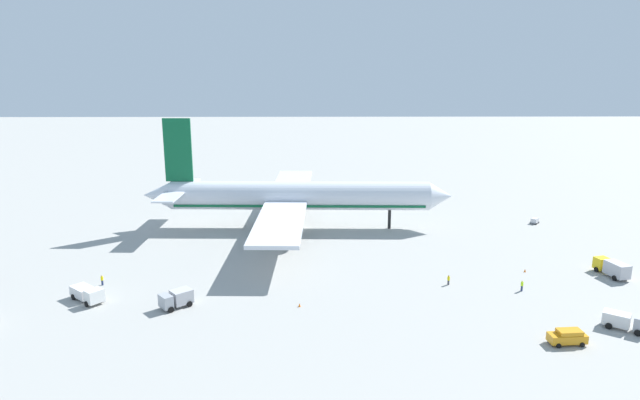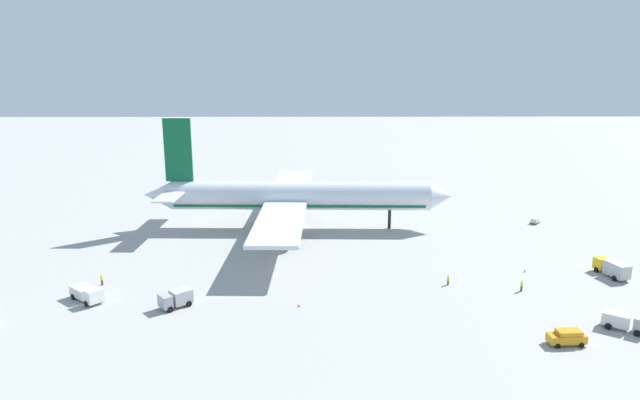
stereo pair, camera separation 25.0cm
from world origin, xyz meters
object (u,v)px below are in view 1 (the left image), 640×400
at_px(service_van, 568,337).
at_px(traffic_cone_2, 197,193).
at_px(service_truck_0, 612,268).
at_px(service_truck_2, 177,298).
at_px(baggage_cart_0, 535,221).
at_px(service_truck_4, 625,321).
at_px(traffic_cone_4, 300,305).
at_px(traffic_cone_3, 170,194).
at_px(traffic_cone_1, 525,270).
at_px(ground_worker_0, 449,280).
at_px(service_truck_3, 87,293).
at_px(traffic_cone_0, 444,195).
at_px(airliner, 294,196).
at_px(ground_worker_1, 522,286).
at_px(ground_worker_2, 102,280).

bearing_deg(service_van, traffic_cone_2, 126.78).
relative_size(service_truck_0, service_truck_2, 1.35).
height_order(service_van, baggage_cart_0, service_van).
distance_m(service_truck_0, service_truck_4, 21.58).
bearing_deg(service_truck_4, traffic_cone_4, 169.93).
xyz_separation_m(baggage_cart_0, traffic_cone_3, (-91.62, 31.02, -0.42)).
xyz_separation_m(service_van, traffic_cone_1, (4.35, 25.62, -0.76)).
bearing_deg(ground_worker_0, traffic_cone_2, 129.11).
bearing_deg(traffic_cone_3, service_van, -50.00).
height_order(service_truck_2, traffic_cone_1, service_truck_2).
height_order(baggage_cart_0, ground_worker_0, ground_worker_0).
height_order(service_truck_0, service_truck_3, service_truck_0).
height_order(service_truck_4, traffic_cone_0, service_truck_4).
distance_m(service_truck_0, traffic_cone_3, 111.80).
bearing_deg(airliner, service_truck_2, -111.11).
relative_size(traffic_cone_1, traffic_cone_2, 1.00).
xyz_separation_m(service_truck_2, traffic_cone_4, (18.24, -0.11, -1.13)).
relative_size(airliner, traffic_cone_0, 124.15).
xyz_separation_m(baggage_cart_0, traffic_cone_1, (-13.94, -30.77, -0.42)).
bearing_deg(ground_worker_1, service_truck_4, -56.24).
bearing_deg(traffic_cone_0, service_truck_0, -76.61).
relative_size(service_truck_0, service_truck_4, 1.23).
distance_m(ground_worker_1, traffic_cone_1, 9.18).
relative_size(service_truck_0, ground_worker_0, 4.16).
xyz_separation_m(service_truck_0, ground_worker_2, (-85.74, -3.08, -0.64)).
relative_size(service_van, ground_worker_2, 2.78).
xyz_separation_m(ground_worker_1, traffic_cone_2, (-66.68, 71.12, -0.64)).
bearing_deg(service_truck_4, traffic_cone_2, 131.83).
bearing_deg(ground_worker_2, service_truck_3, -88.51).
height_order(ground_worker_1, traffic_cone_3, ground_worker_1).
distance_m(baggage_cart_0, ground_worker_1, 42.93).
relative_size(service_truck_3, traffic_cone_0, 11.61).
relative_size(service_truck_3, traffic_cone_3, 11.61).
distance_m(ground_worker_0, traffic_cone_1, 15.87).
distance_m(service_truck_2, ground_worker_1, 53.87).
bearing_deg(traffic_cone_2, traffic_cone_1, -41.71).
height_order(airliner, traffic_cone_4, airliner).
bearing_deg(traffic_cone_3, ground_worker_2, -84.85).
distance_m(airliner, ground_worker_0, 43.11).
bearing_deg(traffic_cone_1, ground_worker_2, -175.89).
height_order(ground_worker_2, traffic_cone_2, ground_worker_2).
distance_m(traffic_cone_0, traffic_cone_2, 70.21).
height_order(ground_worker_0, traffic_cone_1, ground_worker_0).
bearing_deg(service_truck_3, service_truck_2, -9.29).
bearing_deg(baggage_cart_0, traffic_cone_0, 117.24).
relative_size(service_truck_0, traffic_cone_0, 12.46).
relative_size(service_truck_4, baggage_cart_0, 2.13).
distance_m(airliner, ground_worker_2, 45.22).
height_order(ground_worker_1, traffic_cone_2, ground_worker_1).
distance_m(airliner, traffic_cone_1, 50.26).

